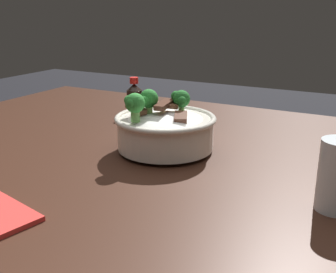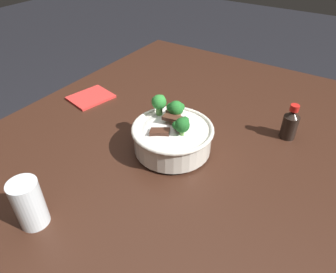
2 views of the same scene
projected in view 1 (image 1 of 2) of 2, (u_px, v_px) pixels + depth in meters
dining_table at (147, 204)px, 0.95m from camera, size 1.38×1.04×0.80m
rice_bowl at (165, 127)px, 0.90m from camera, size 0.22×0.22×0.14m
soy_sauce_bottle at (134, 98)px, 1.22m from camera, size 0.05×0.05×0.11m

